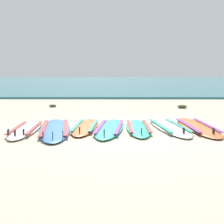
{
  "coord_description": "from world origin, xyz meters",
  "views": [
    {
      "loc": [
        -0.32,
        -5.61,
        1.19
      ],
      "look_at": [
        -0.36,
        1.16,
        0.25
      ],
      "focal_mm": 45.27,
      "sensor_mm": 36.0,
      "label": 1
    }
  ],
  "objects_px": {
    "surfboard_0": "(26,129)",
    "surfboard_2": "(85,127)",
    "surfboard_1": "(55,129)",
    "surfboard_3": "(110,128)",
    "surfboard_4": "(138,127)",
    "surfboard_6": "(197,127)",
    "surfboard_5": "(169,127)"
  },
  "relations": [
    {
      "from": "surfboard_1",
      "to": "surfboard_2",
      "type": "relative_size",
      "value": 1.27
    },
    {
      "from": "surfboard_4",
      "to": "surfboard_5",
      "type": "bearing_deg",
      "value": 7.27
    },
    {
      "from": "surfboard_4",
      "to": "surfboard_5",
      "type": "relative_size",
      "value": 0.89
    },
    {
      "from": "surfboard_0",
      "to": "surfboard_6",
      "type": "relative_size",
      "value": 0.86
    },
    {
      "from": "surfboard_3",
      "to": "surfboard_5",
      "type": "xyz_separation_m",
      "value": [
        1.28,
        0.15,
        -0.0
      ]
    },
    {
      "from": "surfboard_3",
      "to": "surfboard_4",
      "type": "relative_size",
      "value": 1.12
    },
    {
      "from": "surfboard_1",
      "to": "surfboard_5",
      "type": "distance_m",
      "value": 2.42
    },
    {
      "from": "surfboard_4",
      "to": "surfboard_5",
      "type": "distance_m",
      "value": 0.67
    },
    {
      "from": "surfboard_2",
      "to": "surfboard_5",
      "type": "xyz_separation_m",
      "value": [
        1.8,
        -0.01,
        -0.0
      ]
    },
    {
      "from": "surfboard_3",
      "to": "surfboard_0",
      "type": "bearing_deg",
      "value": -175.23
    },
    {
      "from": "surfboard_1",
      "to": "surfboard_3",
      "type": "distance_m",
      "value": 1.14
    },
    {
      "from": "surfboard_4",
      "to": "surfboard_2",
      "type": "bearing_deg",
      "value": 175.39
    },
    {
      "from": "surfboard_0",
      "to": "surfboard_2",
      "type": "relative_size",
      "value": 1.0
    },
    {
      "from": "surfboard_5",
      "to": "surfboard_4",
      "type": "bearing_deg",
      "value": -172.73
    },
    {
      "from": "surfboard_1",
      "to": "surfboard_2",
      "type": "height_order",
      "value": "same"
    },
    {
      "from": "surfboard_1",
      "to": "surfboard_0",
      "type": "bearing_deg",
      "value": -176.8
    },
    {
      "from": "surfboard_5",
      "to": "surfboard_6",
      "type": "distance_m",
      "value": 0.62
    },
    {
      "from": "surfboard_5",
      "to": "surfboard_6",
      "type": "height_order",
      "value": "same"
    },
    {
      "from": "surfboard_3",
      "to": "surfboard_5",
      "type": "relative_size",
      "value": 0.99
    },
    {
      "from": "surfboard_6",
      "to": "surfboard_0",
      "type": "bearing_deg",
      "value": -175.07
    },
    {
      "from": "surfboard_0",
      "to": "surfboard_6",
      "type": "distance_m",
      "value": 3.63
    },
    {
      "from": "surfboard_2",
      "to": "surfboard_5",
      "type": "height_order",
      "value": "same"
    },
    {
      "from": "surfboard_1",
      "to": "surfboard_4",
      "type": "height_order",
      "value": "same"
    },
    {
      "from": "surfboard_4",
      "to": "surfboard_3",
      "type": "bearing_deg",
      "value": -174.32
    },
    {
      "from": "surfboard_5",
      "to": "surfboard_1",
      "type": "bearing_deg",
      "value": -173.92
    },
    {
      "from": "surfboard_2",
      "to": "surfboard_6",
      "type": "bearing_deg",
      "value": 0.39
    },
    {
      "from": "surfboard_4",
      "to": "surfboard_6",
      "type": "bearing_deg",
      "value": 4.79
    },
    {
      "from": "surfboard_0",
      "to": "surfboard_3",
      "type": "distance_m",
      "value": 1.74
    },
    {
      "from": "surfboard_6",
      "to": "surfboard_2",
      "type": "bearing_deg",
      "value": -179.61
    },
    {
      "from": "surfboard_6",
      "to": "surfboard_3",
      "type": "bearing_deg",
      "value": -174.92
    },
    {
      "from": "surfboard_0",
      "to": "surfboard_6",
      "type": "height_order",
      "value": "same"
    },
    {
      "from": "surfboard_0",
      "to": "surfboard_2",
      "type": "xyz_separation_m",
      "value": [
        1.2,
        0.3,
        -0.0
      ]
    }
  ]
}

